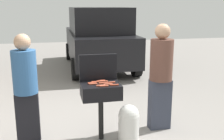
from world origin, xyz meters
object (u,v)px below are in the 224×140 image
Objects in this scene: hot_dog_5 at (92,83)px; bbq_grill at (101,93)px; hot_dog_1 at (114,85)px; hot_dog_6 at (108,84)px; hot_dog_9 at (93,84)px; propane_tank at (129,123)px; hot_dog_2 at (101,81)px; hot_dog_4 at (104,86)px; person_right at (161,73)px; parked_minivan at (98,38)px; hot_dog_7 at (103,81)px; hot_dog_0 at (101,86)px; hot_dog_8 at (95,82)px; person_left at (26,86)px; hot_dog_10 at (111,82)px; hot_dog_3 at (103,83)px.

bbq_grill is at bearing -19.06° from hot_dog_5.
hot_dog_6 is (-0.08, 0.05, 0.00)m from hot_dog_1.
hot_dog_9 is 0.82m from propane_tank.
hot_dog_2 reaches higher than bbq_grill.
hot_dog_1 and hot_dog_4 have the same top height.
parked_minivan is (-0.23, 4.94, 0.05)m from person_right.
parked_minivan is at bearing 85.38° from propane_tank.
hot_dog_1 and hot_dog_9 have the same top height.
hot_dog_5 and hot_dog_7 have the same top height.
hot_dog_2 is 1.00× the size of hot_dog_6.
hot_dog_0 is at bearing -59.93° from hot_dog_5.
hot_dog_0 is 0.06m from hot_dog_4.
hot_dog_7 is 0.21m from hot_dog_9.
hot_dog_6 is at bearing 22.68° from person_right.
hot_dog_8 is 1.04m from person_left.
hot_dog_7 is 0.03× the size of parked_minivan.
hot_dog_6 is at bearing -18.01° from hot_dog_9.
hot_dog_9 is (-0.30, 0.13, 0.00)m from hot_dog_1.
hot_dog_0 is 1.00× the size of hot_dog_10.
parked_minivan reaches higher than hot_dog_3.
hot_dog_4 is 1.00× the size of hot_dog_7.
hot_dog_1 is at bearing -82.36° from hot_dog_10.
hot_dog_2 is 0.18m from hot_dog_5.
hot_dog_9 is (-0.09, 0.12, 0.00)m from hot_dog_0.
hot_dog_0 and hot_dog_5 have the same top height.
hot_dog_0 is 0.08× the size of person_left.
person_left reaches higher than propane_tank.
propane_tank is at bearing 37.89° from person_right.
hot_dog_0 is 0.21m from hot_dog_1.
hot_dog_2 is at bearing 108.68° from hot_dog_6.
hot_dog_0 is at bearing -101.09° from hot_dog_2.
hot_dog_6 is at bearing 156.87° from propane_tank.
bbq_grill is 0.22m from hot_dog_4.
parked_minivan is (0.77, 5.04, 0.10)m from hot_dog_7.
hot_dog_5 is at bearing -144.14° from hot_dog_8.
hot_dog_0 is at bearing -23.59° from person_left.
person_right reaches higher than hot_dog_4.
hot_dog_1 is at bearing -22.57° from hot_dog_9.
hot_dog_0 is 1.00× the size of hot_dog_9.
hot_dog_4 is 1.00× the size of hot_dog_8.
bbq_grill is 7.02× the size of hot_dog_3.
person_right is at bearing 5.26° from hot_dog_8.
hot_dog_9 is at bearing 134.38° from hot_dog_4.
hot_dog_1 and hot_dog_3 have the same top height.
hot_dog_6 is 0.68m from propane_tank.
hot_dog_9 reaches higher than propane_tank.
parked_minivan is (0.73, 5.21, 0.10)m from hot_dog_6.
bbq_grill is 7.02× the size of hot_dog_5.
hot_dog_2 is at bearing 92.57° from hot_dog_3.
hot_dog_9 reaches higher than bbq_grill.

